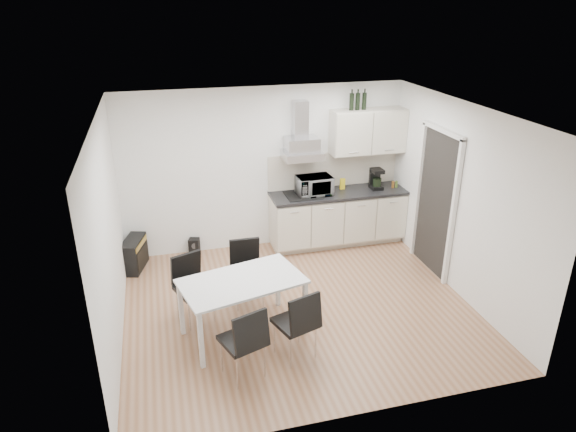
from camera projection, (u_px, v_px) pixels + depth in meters
name	position (u px, v px, depth m)	size (l,w,h in m)	color
ground	(298.00, 307.00, 6.86)	(4.50, 4.50, 0.00)	#A77C5E
wall_back	(265.00, 169.00, 8.13)	(4.50, 0.10, 2.60)	white
wall_front	(360.00, 304.00, 4.57)	(4.50, 0.10, 2.60)	white
wall_left	(109.00, 238.00, 5.82)	(0.10, 4.00, 2.60)	white
wall_right	(460.00, 201.00, 6.87)	(0.10, 4.00, 2.60)	white
ceiling	(300.00, 113.00, 5.84)	(4.50, 4.50, 0.00)	white
doorway	(435.00, 204.00, 7.45)	(0.08, 1.04, 2.10)	white
kitchenette	(340.00, 196.00, 8.35)	(2.22, 0.64, 2.52)	beige
dining_table	(242.00, 286.00, 6.06)	(1.57, 1.12, 0.75)	white
chair_far_left	(194.00, 290.00, 6.41)	(0.44, 0.50, 0.88)	black
chair_far_right	(248.00, 274.00, 6.78)	(0.44, 0.50, 0.88)	black
chair_near_left	(242.00, 341.00, 5.47)	(0.44, 0.50, 0.88)	black
chair_near_right	(295.00, 323.00, 5.76)	(0.44, 0.50, 0.88)	black
guitar_amp	(134.00, 254.00, 7.74)	(0.41, 0.63, 0.48)	black
floor_speaker	(194.00, 246.00, 8.22)	(0.16, 0.14, 0.27)	black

